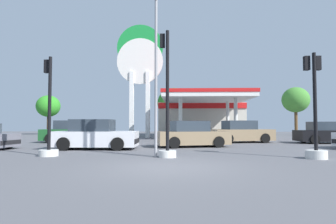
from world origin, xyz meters
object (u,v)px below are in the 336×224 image
Objects in this scene: car_1 at (74,133)px; tree_1 at (174,103)px; car_5 at (192,135)px; traffic_signal_1 at (315,126)px; traffic_signal_0 at (167,117)px; corner_streetlamp at (156,59)px; car_0 at (327,133)px; tree_0 at (48,106)px; car_3 at (241,133)px; car_2 at (95,136)px; tree_2 at (296,100)px; traffic_signal_3 at (49,128)px; station_pole_sign at (140,66)px.

tree_1 reaches higher than car_1.
car_5 is 1.11× the size of traffic_signal_1.
traffic_signal_0 is at bearing -51.44° from car_1.
traffic_signal_0 is 0.79× the size of corner_streetlamp.
car_0 is 14.38m from traffic_signal_0.
car_5 is (8.69, -3.85, -0.04)m from car_1.
tree_0 is at bearing 123.05° from corner_streetlamp.
car_3 is 0.73× the size of corner_streetlamp.
car_2 is at bearing -100.50° from tree_1.
tree_1 reaches higher than car_0.
corner_streetlamp reaches higher than tree_2.
traffic_signal_3 reaches higher than car_2.
car_2 is at bearing -59.11° from tree_0.
car_3 is at bearing 47.76° from car_5.
tree_2 reaches higher than car_5.
tree_2 is at bearing -2.26° from tree_1.
traffic_signal_3 is at bearing -137.26° from car_3.
car_0 is 15.17m from corner_streetlamp.
station_pole_sign reaches higher than tree_2.
car_1 is (-18.56, 0.27, 0.04)m from car_0.
car_2 is 11.03m from car_3.
traffic_signal_3 is at bearing -151.62° from car_0.
car_0 is at bearing -6.55° from car_3.
station_pole_sign reaches higher than car_2.
station_pole_sign reaches higher than traffic_signal_3.
car_1 is 0.76× the size of tree_2.
station_pole_sign is at bearing 140.38° from car_3.
car_2 is 0.68× the size of corner_streetlamp.
tree_0 is at bearing 123.94° from traffic_signal_0.
car_1 is (-3.93, -7.57, -6.63)m from station_pole_sign.
corner_streetlamp is (3.62, -3.84, 3.31)m from car_2.
car_1 is 0.88× the size of traffic_signal_0.
tree_1 is (-1.34, 19.81, 3.47)m from car_5.
station_pole_sign reaches higher than car_5.
car_0 is at bearing -55.34° from tree_1.
car_5 is at bearing 39.21° from traffic_signal_3.
car_2 is at bearing -160.59° from car_0.
tree_2 is at bearing 58.04° from traffic_signal_0.
traffic_signal_1 reaches higher than car_5.
car_2 is 0.74× the size of tree_2.
car_5 is (4.76, -11.43, -6.67)m from station_pole_sign.
car_5 is at bearing 76.91° from traffic_signal_0.
car_1 is 1.00× the size of car_5.
car_0 is at bearing -28.18° from station_pole_sign.
traffic_signal_1 is 0.63× the size of corner_streetlamp.
car_2 is at bearing 137.98° from traffic_signal_0.
traffic_signal_3 is (-5.08, 0.28, -0.48)m from traffic_signal_0.
car_1 reaches higher than car_0.
tree_1 is at bearing 93.88° from car_5.
station_pole_sign is 10.80m from car_1.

